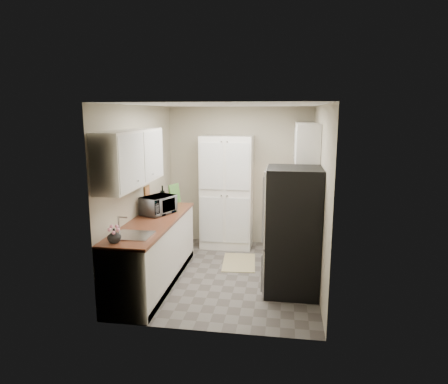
% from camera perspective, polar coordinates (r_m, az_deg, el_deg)
% --- Properties ---
extents(ground, '(3.20, 3.20, 0.00)m').
position_cam_1_polar(ground, '(6.13, 0.45, -11.73)').
color(ground, '#56514C').
rests_on(ground, ground).
extents(room_shell, '(2.64, 3.24, 2.52)m').
position_cam_1_polar(room_shell, '(5.68, 0.28, 3.51)').
color(room_shell, '#B5AB92').
rests_on(room_shell, ground).
extents(pantry_cabinet, '(0.90, 0.55, 2.00)m').
position_cam_1_polar(pantry_cabinet, '(7.11, 0.40, -0.04)').
color(pantry_cabinet, silver).
rests_on(pantry_cabinet, ground).
extents(base_cabinet_left, '(0.60, 2.30, 0.88)m').
position_cam_1_polar(base_cabinet_left, '(5.80, -10.01, -8.61)').
color(base_cabinet_left, silver).
rests_on(base_cabinet_left, ground).
extents(countertop_left, '(0.63, 2.33, 0.04)m').
position_cam_1_polar(countertop_left, '(5.66, -10.17, -4.22)').
color(countertop_left, brown).
rests_on(countertop_left, base_cabinet_left).
extents(base_cabinet_right, '(0.60, 0.80, 0.88)m').
position_cam_1_polar(base_cabinet_right, '(7.05, 9.89, -4.99)').
color(base_cabinet_right, silver).
rests_on(base_cabinet_right, ground).
extents(countertop_right, '(0.63, 0.83, 0.04)m').
position_cam_1_polar(countertop_right, '(6.94, 10.02, -1.34)').
color(countertop_right, brown).
rests_on(countertop_right, base_cabinet_right).
extents(electric_range, '(0.71, 0.78, 1.13)m').
position_cam_1_polar(electric_range, '(6.27, 9.89, -6.68)').
color(electric_range, '#B7B7BC').
rests_on(electric_range, ground).
extents(refrigerator, '(0.70, 0.72, 1.70)m').
position_cam_1_polar(refrigerator, '(5.40, 9.80, -5.51)').
color(refrigerator, '#B7B7BC').
rests_on(refrigerator, ground).
extents(microwave, '(0.50, 0.58, 0.27)m').
position_cam_1_polar(microwave, '(5.97, -9.37, -1.85)').
color(microwave, '#A4A4A8').
rests_on(microwave, countertop_left).
extents(wine_bottle, '(0.07, 0.07, 0.29)m').
position_cam_1_polar(wine_bottle, '(6.55, -8.77, -0.57)').
color(wine_bottle, black).
rests_on(wine_bottle, countertop_left).
extents(flower_vase, '(0.16, 0.16, 0.17)m').
position_cam_1_polar(flower_vase, '(4.79, -15.42, -6.04)').
color(flower_vase, white).
rests_on(flower_vase, countertop_left).
extents(cutting_board, '(0.11, 0.25, 0.32)m').
position_cam_1_polar(cutting_board, '(6.64, -7.07, -0.24)').
color(cutting_board, '#437C32').
rests_on(cutting_board, countertop_left).
extents(toaster_oven, '(0.35, 0.43, 0.24)m').
position_cam_1_polar(toaster_oven, '(7.03, 10.63, -0.04)').
color(toaster_oven, '#AAA9AE').
rests_on(toaster_oven, countertop_right).
extents(fruit_basket, '(0.30, 0.30, 0.10)m').
position_cam_1_polar(fruit_basket, '(7.01, 10.92, 1.30)').
color(fruit_basket, orange).
rests_on(fruit_basket, toaster_oven).
extents(kitchen_mat, '(0.58, 0.86, 0.01)m').
position_cam_1_polar(kitchen_mat, '(6.58, 2.16, -10.01)').
color(kitchen_mat, tan).
rests_on(kitchen_mat, ground).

